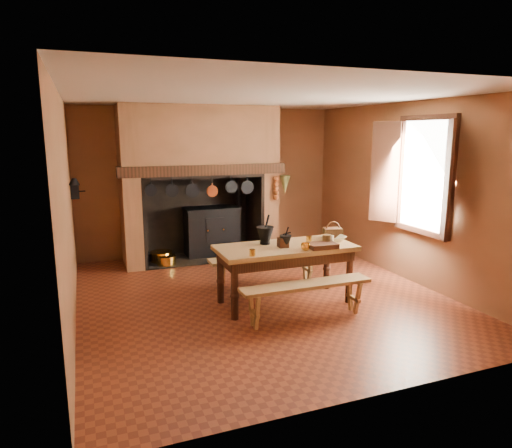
% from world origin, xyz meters
% --- Properties ---
extents(floor, '(5.50, 5.50, 0.00)m').
position_xyz_m(floor, '(0.00, 0.00, 0.00)').
color(floor, brown).
rests_on(floor, ground).
extents(ceiling, '(5.50, 5.50, 0.00)m').
position_xyz_m(ceiling, '(0.00, 0.00, 2.80)').
color(ceiling, silver).
rests_on(ceiling, back_wall).
extents(back_wall, '(5.00, 0.02, 2.80)m').
position_xyz_m(back_wall, '(0.00, 2.75, 1.40)').
color(back_wall, '#915A3A').
rests_on(back_wall, floor).
extents(wall_left, '(0.02, 5.50, 2.80)m').
position_xyz_m(wall_left, '(-2.50, 0.00, 1.40)').
color(wall_left, '#915A3A').
rests_on(wall_left, floor).
extents(wall_right, '(0.02, 5.50, 2.80)m').
position_xyz_m(wall_right, '(2.50, 0.00, 1.40)').
color(wall_right, '#915A3A').
rests_on(wall_right, floor).
extents(wall_front, '(5.00, 0.02, 2.80)m').
position_xyz_m(wall_front, '(0.00, -2.75, 1.40)').
color(wall_front, '#915A3A').
rests_on(wall_front, floor).
extents(chimney_breast, '(2.95, 0.96, 2.80)m').
position_xyz_m(chimney_breast, '(-0.30, 2.31, 1.81)').
color(chimney_breast, '#915A3A').
rests_on(chimney_breast, floor).
extents(iron_range, '(1.12, 0.55, 1.60)m').
position_xyz_m(iron_range, '(-0.04, 2.45, 0.48)').
color(iron_range, black).
rests_on(iron_range, floor).
extents(hearth_pans, '(0.51, 0.62, 0.20)m').
position_xyz_m(hearth_pans, '(-1.05, 2.22, 0.09)').
color(hearth_pans, gold).
rests_on(hearth_pans, floor).
extents(hanging_pans, '(1.92, 0.29, 0.27)m').
position_xyz_m(hanging_pans, '(-0.34, 1.81, 1.36)').
color(hanging_pans, black).
rests_on(hanging_pans, chimney_breast).
extents(onion_string, '(0.12, 0.10, 0.46)m').
position_xyz_m(onion_string, '(1.00, 1.79, 1.33)').
color(onion_string, '#9C421C').
rests_on(onion_string, chimney_breast).
extents(herb_bunch, '(0.20, 0.20, 0.35)m').
position_xyz_m(herb_bunch, '(1.18, 1.79, 1.38)').
color(herb_bunch, brown).
rests_on(herb_bunch, chimney_breast).
extents(window, '(0.39, 1.75, 1.76)m').
position_xyz_m(window, '(2.35, -0.40, 1.70)').
color(window, white).
rests_on(window, wall_right).
extents(wall_coffee_mill, '(0.23, 0.16, 0.31)m').
position_xyz_m(wall_coffee_mill, '(-2.42, 1.55, 1.52)').
color(wall_coffee_mill, black).
rests_on(wall_coffee_mill, wall_left).
extents(work_table, '(1.88, 0.83, 0.81)m').
position_xyz_m(work_table, '(0.22, -0.35, 0.69)').
color(work_table, tan).
rests_on(work_table, floor).
extents(bench_front, '(1.71, 0.30, 0.48)m').
position_xyz_m(bench_front, '(0.22, -1.00, 0.36)').
color(bench_front, tan).
rests_on(bench_front, floor).
extents(bench_back, '(1.76, 0.31, 0.49)m').
position_xyz_m(bench_back, '(0.22, 0.35, 0.37)').
color(bench_back, tan).
rests_on(bench_back, floor).
extents(mortar_large, '(0.24, 0.24, 0.41)m').
position_xyz_m(mortar_large, '(-0.00, -0.17, 0.95)').
color(mortar_large, black).
rests_on(mortar_large, work_table).
extents(mortar_small, '(0.16, 0.16, 0.28)m').
position_xyz_m(mortar_small, '(0.18, -0.43, 0.91)').
color(mortar_small, black).
rests_on(mortar_small, work_table).
extents(coffee_grinder, '(0.18, 0.14, 0.20)m').
position_xyz_m(coffee_grinder, '(0.16, -0.41, 0.89)').
color(coffee_grinder, '#3C1E13').
rests_on(coffee_grinder, work_table).
extents(brass_mug_a, '(0.08, 0.08, 0.09)m').
position_xyz_m(brass_mug_a, '(-0.39, -0.69, 0.86)').
color(brass_mug_a, gold).
rests_on(brass_mug_a, work_table).
extents(brass_mug_b, '(0.09, 0.09, 0.09)m').
position_xyz_m(brass_mug_b, '(0.62, -0.28, 0.86)').
color(brass_mug_b, gold).
rests_on(brass_mug_b, work_table).
extents(mixing_bowl, '(0.37, 0.37, 0.08)m').
position_xyz_m(mixing_bowl, '(0.97, -0.35, 0.85)').
color(mixing_bowl, beige).
rests_on(mixing_bowl, work_table).
extents(stoneware_crock, '(0.14, 0.14, 0.15)m').
position_xyz_m(stoneware_crock, '(0.75, -0.53, 0.89)').
color(stoneware_crock, brown).
rests_on(stoneware_crock, work_table).
extents(glass_jar, '(0.10, 0.10, 0.14)m').
position_xyz_m(glass_jar, '(0.81, -0.55, 0.88)').
color(glass_jar, beige).
rests_on(glass_jar, work_table).
extents(wicker_basket, '(0.30, 0.25, 0.25)m').
position_xyz_m(wicker_basket, '(1.06, -0.18, 0.89)').
color(wicker_basket, '#4A2516').
rests_on(wicker_basket, work_table).
extents(wooden_tray, '(0.39, 0.28, 0.06)m').
position_xyz_m(wooden_tray, '(0.63, -0.64, 0.85)').
color(wooden_tray, '#3C1E13').
rests_on(wooden_tray, work_table).
extents(brass_cup, '(0.16, 0.16, 0.10)m').
position_xyz_m(brass_cup, '(0.36, -0.68, 0.86)').
color(brass_cup, gold).
rests_on(brass_cup, work_table).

